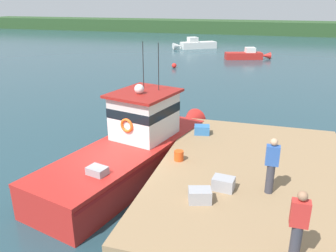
# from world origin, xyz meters

# --- Properties ---
(ground_plane) EXTENTS (200.00, 200.00, 0.00)m
(ground_plane) POSITION_xyz_m (0.00, 0.00, 0.00)
(ground_plane) COLOR #23424C
(dock) EXTENTS (6.00, 9.00, 1.20)m
(dock) POSITION_xyz_m (4.80, 0.00, 1.07)
(dock) COLOR #4C3D2D
(dock) RESTS_ON ground
(main_fishing_boat) EXTENTS (4.43, 9.95, 4.80)m
(main_fishing_boat) POSITION_xyz_m (0.34, 1.23, 1.01)
(main_fishing_boat) COLOR red
(main_fishing_boat) RESTS_ON ground
(crate_single_far) EXTENTS (0.67, 0.54, 0.35)m
(crate_single_far) POSITION_xyz_m (2.61, 2.71, 1.38)
(crate_single_far) COLOR #3370B2
(crate_single_far) RESTS_ON dock
(crate_single_by_cleat) EXTENTS (0.64, 0.50, 0.37)m
(crate_single_by_cleat) POSITION_xyz_m (4.03, -1.35, 1.38)
(crate_single_by_cleat) COLOR #9E9EA3
(crate_single_by_cleat) RESTS_ON dock
(crate_stack_near_edge) EXTENTS (0.70, 0.59, 0.37)m
(crate_stack_near_edge) POSITION_xyz_m (3.51, -2.16, 1.38)
(crate_stack_near_edge) COLOR #9E9EA3
(crate_stack_near_edge) RESTS_ON dock
(bait_bucket) EXTENTS (0.32, 0.32, 0.34)m
(bait_bucket) POSITION_xyz_m (2.34, 0.11, 1.37)
(bait_bucket) COLOR #E04C19
(bait_bucket) RESTS_ON dock
(deckhand_by_the_boat) EXTENTS (0.36, 0.22, 1.63)m
(deckhand_by_the_boat) POSITION_xyz_m (5.81, -3.78, 2.06)
(deckhand_by_the_boat) COLOR #383842
(deckhand_by_the_boat) RESTS_ON dock
(deckhand_further_back) EXTENTS (0.36, 0.22, 1.63)m
(deckhand_further_back) POSITION_xyz_m (5.27, -1.16, 2.06)
(deckhand_further_back) COLOR #383842
(deckhand_further_back) RESTS_ON dock
(moored_boat_far_left) EXTENTS (5.70, 4.42, 1.55)m
(moored_boat_far_left) POSITION_xyz_m (-4.98, 36.83, 0.53)
(moored_boat_far_left) COLOR silver
(moored_boat_far_left) RESTS_ON ground
(moored_boat_off_the_point) EXTENTS (5.15, 2.64, 1.30)m
(moored_boat_off_the_point) POSITION_xyz_m (2.44, 29.75, 0.45)
(moored_boat_off_the_point) COLOR red
(moored_boat_off_the_point) RESTS_ON ground
(mooring_buoy_spare_mooring) EXTENTS (0.48, 0.48, 0.48)m
(mooring_buoy_spare_mooring) POSITION_xyz_m (-3.95, 22.26, 0.24)
(mooring_buoy_spare_mooring) COLOR red
(mooring_buoy_spare_mooring) RESTS_ON ground
(far_shoreline) EXTENTS (120.00, 8.00, 2.40)m
(far_shoreline) POSITION_xyz_m (0.00, 62.00, 1.20)
(far_shoreline) COLOR #284723
(far_shoreline) RESTS_ON ground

